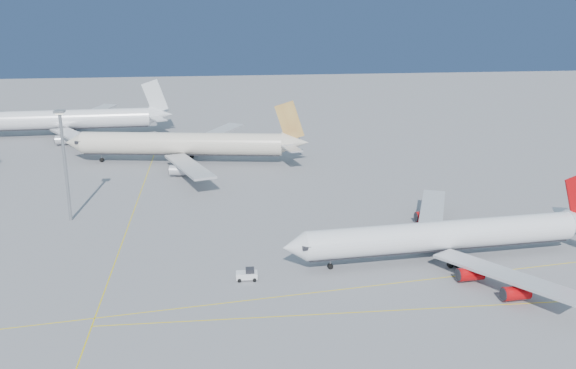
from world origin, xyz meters
The scene contains 7 objects.
ground centered at (0.00, 0.00, 0.00)m, with size 500.00×500.00×0.00m, color slate.
taxiway_lines centered at (-14.71, 6.34, 0.01)m, with size 118.86×140.00×0.02m.
airliner_virgin centered at (19.29, 3.78, 4.47)m, with size 60.14×53.78×14.83m.
airliner_etihad centered at (-29.93, 74.25, 5.36)m, with size 67.41×61.72×17.62m.
airliner_third centered at (-69.28, 111.68, 5.41)m, with size 66.61×61.42×17.88m.
pushback_tug centered at (-16.85, -0.99, 0.93)m, with size 3.62×2.26×2.01m.
light_mast centered at (-52.39, 31.28, 13.76)m, with size 2.02×2.02×23.31m.
Camera 1 is at (-20.44, -98.89, 47.36)m, focal length 40.00 mm.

